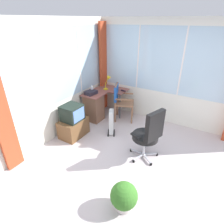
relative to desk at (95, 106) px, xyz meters
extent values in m
cube|color=beige|center=(-1.15, -1.89, -0.43)|extent=(5.01, 5.37, 0.06)
cube|color=white|center=(-1.15, 0.32, 0.01)|extent=(4.01, 0.06, 0.80)
cube|color=silver|center=(-1.15, 0.32, 1.18)|extent=(3.93, 0.06, 1.55)
cube|color=white|center=(-1.15, 0.32, 2.05)|extent=(4.01, 0.06, 0.18)
cube|color=white|center=(-1.15, 0.32, 1.18)|extent=(0.04, 0.07, 1.55)
cube|color=white|center=(-0.15, 0.32, 1.18)|extent=(0.04, 0.07, 1.55)
cube|color=white|center=(0.88, -1.89, 0.01)|extent=(0.06, 4.37, 0.80)
cube|color=silver|center=(0.88, -1.89, 1.18)|extent=(0.06, 4.28, 1.55)
cube|color=white|center=(0.88, -1.89, 2.05)|extent=(0.06, 4.37, 0.18)
cube|color=white|center=(0.88, -1.89, 1.18)|extent=(0.07, 0.04, 1.55)
cube|color=white|center=(0.88, -0.80, 1.18)|extent=(0.07, 0.04, 1.55)
cube|color=#B74325|center=(0.75, 0.19, 0.82)|extent=(0.31, 0.09, 2.43)
cube|color=brown|center=(0.28, 0.02, 0.33)|extent=(1.12, 0.50, 0.02)
cube|color=brown|center=(0.58, -0.42, 0.33)|extent=(0.50, 0.37, 0.02)
cube|color=brown|center=(-0.05, 0.02, -0.05)|extent=(0.40, 0.46, 0.70)
cylinder|color=#4C4C51|center=(0.37, -0.56, -0.04)|extent=(0.04, 0.04, 0.71)
cylinder|color=#4C4C51|center=(-0.24, 0.23, -0.04)|extent=(0.04, 0.04, 0.71)
cylinder|color=yellow|center=(0.45, -0.06, 0.35)|extent=(0.13, 0.13, 0.02)
cylinder|color=yellow|center=(0.45, -0.06, 0.45)|extent=(0.02, 0.02, 0.18)
cylinder|color=yellow|center=(0.50, -0.09, 0.62)|extent=(0.03, 0.08, 0.17)
cone|color=yellow|center=(0.55, -0.13, 0.66)|extent=(0.12, 0.11, 0.12)
cube|color=black|center=(0.57, -0.55, 0.35)|extent=(0.08, 0.16, 0.02)
cylinder|color=silver|center=(0.06, 0.11, 0.42)|extent=(0.06, 0.06, 0.16)
cone|color=white|center=(0.06, 0.11, 0.53)|extent=(0.06, 0.06, 0.06)
cube|color=#28242F|center=(-0.05, 0.07, 0.38)|extent=(0.33, 0.27, 0.09)
cylinder|color=#906143|center=(0.28, -0.97, -0.16)|extent=(0.04, 0.04, 0.47)
cylinder|color=#906143|center=(0.69, -0.80, -0.16)|extent=(0.04, 0.04, 0.47)
cylinder|color=#906143|center=(0.11, -0.56, -0.16)|extent=(0.04, 0.04, 0.47)
cylinder|color=#906143|center=(0.52, -0.39, -0.16)|extent=(0.04, 0.04, 0.47)
cube|color=#906143|center=(0.40, -0.68, 0.09)|extent=(0.63, 0.63, 0.04)
cube|color=#906143|center=(0.32, -0.48, 0.35)|extent=(0.41, 0.20, 0.48)
cube|color=#1E4FA4|center=(0.32, -0.48, 0.37)|extent=(0.44, 0.23, 0.40)
cube|color=#906143|center=(0.20, -0.77, 0.27)|extent=(0.20, 0.41, 0.03)
cube|color=#906143|center=(0.60, -0.60, 0.27)|extent=(0.20, 0.41, 0.03)
cube|color=#B7B7BF|center=(-0.90, -1.69, -0.35)|extent=(0.28, 0.13, 0.02)
cylinder|color=black|center=(-1.04, -1.65, -0.37)|extent=(0.05, 0.05, 0.05)
cube|color=#B7B7BF|center=(-0.86, -1.85, -0.35)|extent=(0.20, 0.24, 0.02)
cylinder|color=black|center=(-0.94, -1.96, -0.37)|extent=(0.05, 0.05, 0.05)
cube|color=#B7B7BF|center=(-0.69, -1.85, -0.35)|extent=(0.19, 0.25, 0.02)
cylinder|color=black|center=(-0.61, -1.97, -0.37)|extent=(0.05, 0.05, 0.05)
cube|color=#B7B7BF|center=(-0.64, -1.70, -0.35)|extent=(0.28, 0.11, 0.02)
cylinder|color=black|center=(-0.50, -1.66, -0.37)|extent=(0.05, 0.05, 0.05)
cube|color=#B7B7BF|center=(-0.77, -1.60, -0.35)|extent=(0.04, 0.28, 0.02)
cylinder|color=black|center=(-0.76, -1.46, -0.37)|extent=(0.05, 0.05, 0.05)
cylinder|color=#B7B7BF|center=(-0.77, -1.74, -0.15)|extent=(0.05, 0.05, 0.38)
cylinder|color=black|center=(-0.77, -1.74, 0.08)|extent=(0.50, 0.50, 0.09)
cube|color=black|center=(-0.83, -1.92, 0.40)|extent=(0.43, 0.23, 0.55)
cube|color=black|center=(-0.52, -1.83, 0.21)|extent=(0.12, 0.22, 0.04)
cube|color=black|center=(-1.03, -1.65, 0.21)|extent=(0.12, 0.22, 0.04)
cube|color=brown|center=(-0.92, -0.04, -0.18)|extent=(0.64, 0.44, 0.42)
cube|color=black|center=(-0.92, -0.04, 0.21)|extent=(0.42, 0.40, 0.36)
cube|color=#5E84E3|center=(-0.92, -0.25, 0.21)|extent=(0.34, 0.01, 0.28)
cube|color=#262628|center=(-0.78, -0.04, 0.06)|extent=(0.26, 0.22, 0.07)
cube|color=silver|center=(-0.50, -0.81, -0.07)|extent=(0.07, 0.10, 0.59)
cube|color=silver|center=(-0.46, -0.79, -0.07)|extent=(0.07, 0.10, 0.59)
cube|color=silver|center=(-0.43, -0.77, -0.07)|extent=(0.07, 0.10, 0.59)
cube|color=silver|center=(-0.39, -0.75, -0.07)|extent=(0.07, 0.10, 0.59)
cube|color=silver|center=(-0.35, -0.73, -0.07)|extent=(0.07, 0.10, 0.59)
cube|color=silver|center=(-0.31, -0.71, -0.07)|extent=(0.07, 0.10, 0.59)
cube|color=black|center=(-0.37, -0.82, -0.38)|extent=(0.25, 0.16, 0.03)
cube|color=black|center=(-0.44, -0.70, -0.38)|extent=(0.25, 0.16, 0.03)
cube|color=silver|center=(-0.28, -0.69, -0.04)|extent=(0.09, 0.10, 0.41)
cylinder|color=silver|center=(-1.99, -1.93, -0.34)|extent=(0.23, 0.23, 0.11)
sphere|color=#377326|center=(-1.99, -1.93, -0.14)|extent=(0.40, 0.40, 0.40)
camera|label=1|loc=(-3.58, -2.69, 2.09)|focal=29.36mm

